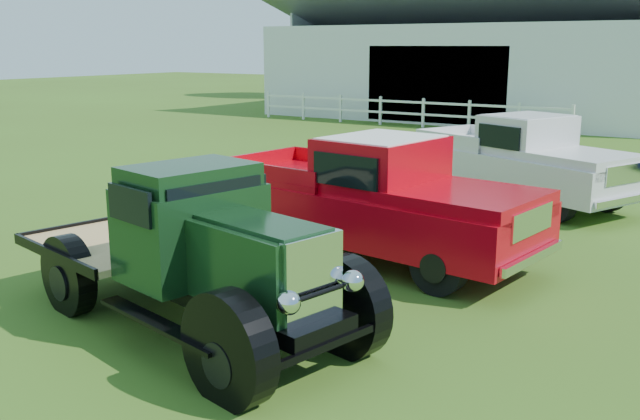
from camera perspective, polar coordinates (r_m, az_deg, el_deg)
The scene contains 7 objects.
ground at distance 9.57m, azimuth -4.98°, elevation -7.35°, with size 120.00×120.00×0.00m, color #3A5418.
shed_left at distance 35.35m, azimuth 12.60°, elevation 11.89°, with size 18.80×10.20×5.60m, color silver, non-canonical shape.
fence_rail at distance 30.37m, azimuth 6.53°, elevation 7.82°, with size 14.20×0.16×1.20m, color white, non-canonical shape.
tree_a at distance 46.50m, azimuth 2.77°, elevation 15.41°, with size 6.30×6.30×10.50m, color black, non-canonical shape.
vintage_flatbed at distance 8.56m, azimuth -10.55°, elevation -2.96°, with size 5.05×2.00×2.00m, color #143318, non-canonical shape.
red_pickup at distance 11.28m, azimuth 4.43°, elevation 1.04°, with size 5.42×2.08×1.98m, color #BB0513, non-canonical shape.
white_pickup at distance 15.88m, azimuth 15.82°, elevation 3.87°, with size 5.07×1.96×1.86m, color silver, non-canonical shape.
Camera 1 is at (5.58, -7.03, 3.33)m, focal length 40.00 mm.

